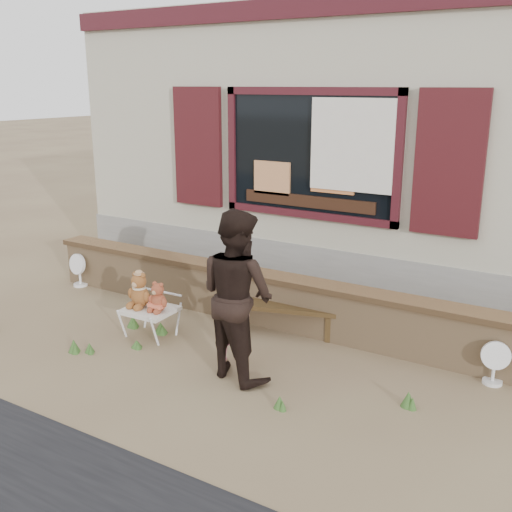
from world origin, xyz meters
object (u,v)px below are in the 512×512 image
Objects in this scene: folding_chair at (150,311)px; teddy_bear_left at (140,289)px; adult at (237,295)px; child at (232,316)px; teddy_bear_right at (158,296)px; bench at (279,312)px.

teddy_bear_left reaches higher than folding_chair.
folding_chair is at bearing 4.97° from adult.
folding_chair is 1.24m from child.
teddy_bear_left is 1.36m from child.
teddy_bear_right is at bearing 3.64° from adult.
teddy_bear_right is at bearing 0.00° from teddy_bear_left.
adult reaches higher than child.
folding_chair is 0.29m from teddy_bear_left.
folding_chair is 1.35× the size of teddy_bear_left.
bench is 1.33m from adult.
adult is (1.29, -0.29, 0.35)m from teddy_bear_right.
teddy_bear_right is at bearing -27.70° from child.
teddy_bear_left is at bearing -180.00° from teddy_bear_right.
teddy_bear_right is (0.14, 0.00, 0.21)m from folding_chair.
bench is 1.37× the size of child.
teddy_bear_right is (-1.14, -0.88, 0.27)m from bench.
adult reaches higher than teddy_bear_left.
bench is 0.99m from child.
teddy_bear_left is at bearing -26.58° from child.
teddy_bear_right is at bearing -158.32° from bench.
bench is 0.83× the size of adult.
bench is 1.70m from teddy_bear_left.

